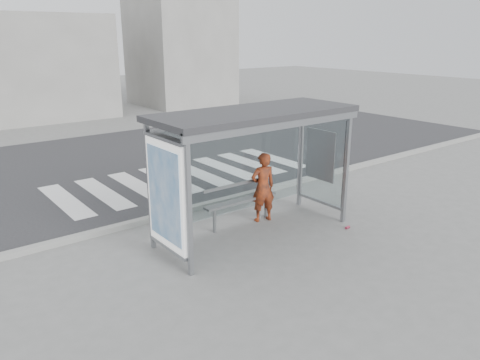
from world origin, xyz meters
The scene contains 10 objects.
ground centered at (0.00, 0.00, 0.00)m, with size 80.00×80.00×0.00m, color slate.
road centered at (0.00, 7.00, 0.00)m, with size 30.00×10.00×0.01m, color #262629.
curb centered at (0.00, 1.95, 0.06)m, with size 30.00×0.18×0.12m, color gray.
crosswalk centered at (1.00, 4.50, 0.00)m, with size 7.55×3.00×0.00m.
bus_shelter centered at (-0.37, 0.06, 1.98)m, with size 4.25×1.65×2.62m.
building_center centered at (0.00, 18.00, 2.50)m, with size 8.00×5.00×5.00m, color gray.
building_right centered at (9.00, 18.00, 3.50)m, with size 5.00×5.00×7.00m, color gray.
person centered at (0.62, 0.46, 0.79)m, with size 0.58×0.38×1.58m, color orange.
bench centered at (0.09, 0.58, 0.56)m, with size 1.84×0.22×0.95m.
soda_can centered at (1.77, -1.04, 0.03)m, with size 0.06×0.06×0.11m, color #C83B58.
Camera 1 is at (-5.79, -7.03, 4.02)m, focal length 35.00 mm.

